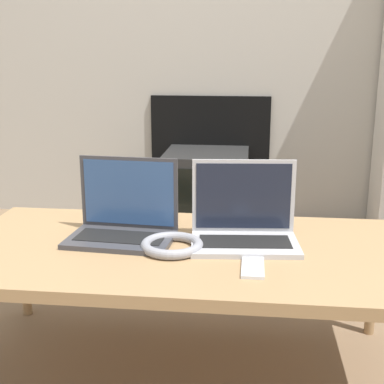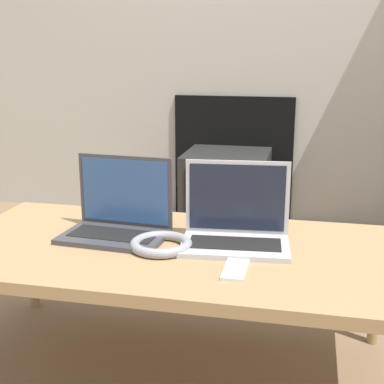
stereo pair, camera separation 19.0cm
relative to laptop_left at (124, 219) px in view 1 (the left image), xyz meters
name	(u,v)px [view 1 (the left image)]	position (x,y,z in m)	size (l,w,h in m)	color
wall_back	(220,0)	(0.19, 1.64, 0.80)	(7.00, 0.08, 2.60)	#ADA89E
table	(181,256)	(0.19, -0.06, -0.09)	(1.39, 0.70, 0.43)	#9E7A51
laptop_left	(124,219)	(0.00, 0.00, 0.00)	(0.34, 0.23, 0.25)	#38383D
laptop_right	(244,224)	(0.38, 0.00, 0.00)	(0.34, 0.24, 0.25)	#B2B2B7
headphones	(172,245)	(0.17, -0.09, -0.05)	(0.19, 0.19, 0.03)	gray
phone	(253,267)	(0.41, -0.21, -0.06)	(0.06, 0.14, 0.01)	silver
tv	(206,191)	(0.15, 1.36, -0.26)	(0.47, 0.46, 0.46)	black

